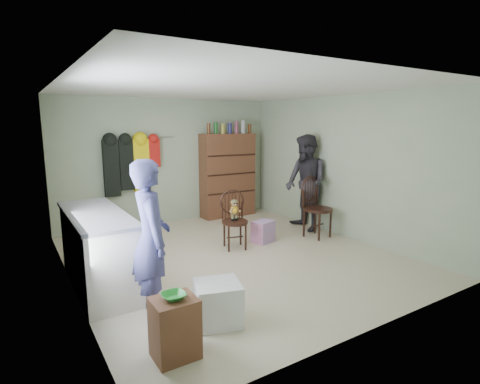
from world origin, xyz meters
TOP-DOWN VIEW (x-y plane):
  - ground_plane at (0.00, 0.00)m, footprint 5.00×5.00m
  - room_walls at (0.00, 0.53)m, footprint 5.00×5.00m
  - counter at (-1.95, 0.00)m, footprint 0.64×1.86m
  - stool at (-1.72, -1.88)m, footprint 0.38×0.32m
  - bowl at (-1.72, -1.88)m, footprint 0.21×0.21m
  - plastic_tub at (-1.13, -1.58)m, footprint 0.55×0.54m
  - chair_front at (0.24, 0.37)m, footprint 0.52×0.52m
  - chair_far at (1.79, 0.13)m, footprint 0.56×0.56m
  - striped_bag at (0.81, 0.35)m, footprint 0.41×0.36m
  - person_left at (-1.62, -1.05)m, footprint 0.48×0.65m
  - person_right at (1.94, 0.56)m, footprint 0.83×0.98m
  - dresser at (1.25, 2.30)m, footprint 1.20×0.39m
  - coat_rack at (-0.83, 2.38)m, footprint 1.42×0.12m

SIDE VIEW (x-z plane):
  - ground_plane at x=0.00m, z-range 0.00..0.00m
  - striped_bag at x=0.81m, z-range 0.00..0.37m
  - plastic_tub at x=-1.13m, z-range 0.00..0.43m
  - stool at x=-1.72m, z-range 0.00..0.54m
  - counter at x=-1.95m, z-range 0.00..0.94m
  - chair_front at x=0.24m, z-range 0.06..1.01m
  - bowl at x=-1.72m, z-range 0.54..0.59m
  - chair_far at x=1.79m, z-range 0.04..1.13m
  - person_left at x=-1.62m, z-range 0.00..1.66m
  - person_right at x=1.94m, z-range 0.00..1.82m
  - dresser at x=1.25m, z-range -0.12..1.95m
  - coat_rack at x=-0.83m, z-range 0.70..1.80m
  - room_walls at x=0.00m, z-range -0.92..4.08m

